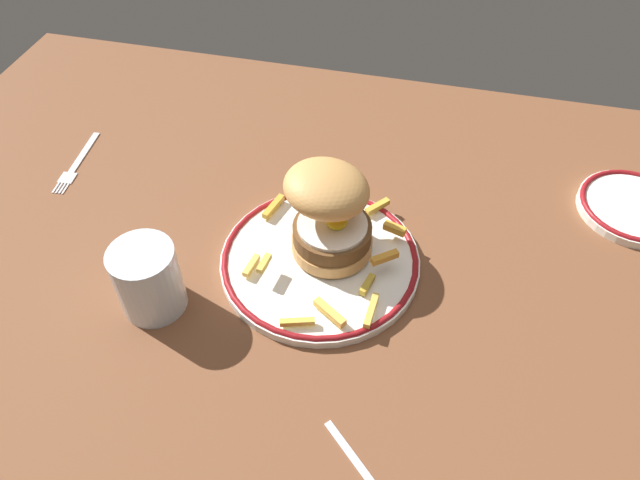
# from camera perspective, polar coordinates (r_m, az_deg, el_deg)

# --- Properties ---
(ground_plane) EXTENTS (1.32, 0.88, 0.04)m
(ground_plane) POSITION_cam_1_polar(r_m,az_deg,el_deg) (0.79, -0.68, -2.18)
(ground_plane) COLOR brown
(dinner_plate) EXTENTS (0.26, 0.26, 0.02)m
(dinner_plate) POSITION_cam_1_polar(r_m,az_deg,el_deg) (0.75, 0.00, -1.93)
(dinner_plate) COLOR white
(dinner_plate) RESTS_ON ground_plane
(burger) EXTENTS (0.15, 0.15, 0.12)m
(burger) POSITION_cam_1_polar(r_m,az_deg,el_deg) (0.72, 0.92, 2.95)
(burger) COLOR tan
(burger) RESTS_ON dinner_plate
(fries_pile) EXTENTS (0.19, 0.24, 0.03)m
(fries_pile) POSITION_cam_1_polar(r_m,az_deg,el_deg) (0.73, 1.44, -2.27)
(fries_pile) COLOR #EBBA4C
(fries_pile) RESTS_ON dinner_plate
(water_glass) EXTENTS (0.08, 0.08, 0.09)m
(water_glass) POSITION_cam_1_polar(r_m,az_deg,el_deg) (0.72, -16.32, -3.99)
(water_glass) COLOR silver
(water_glass) RESTS_ON ground_plane
(side_plate) EXTENTS (0.15, 0.15, 0.02)m
(side_plate) POSITION_cam_1_polar(r_m,az_deg,el_deg) (0.93, 28.23, 2.87)
(side_plate) COLOR white
(side_plate) RESTS_ON ground_plane
(fork) EXTENTS (0.03, 0.14, 0.00)m
(fork) POSITION_cam_1_polar(r_m,az_deg,el_deg) (0.97, -22.63, 6.94)
(fork) COLOR silver
(fork) RESTS_ON ground_plane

